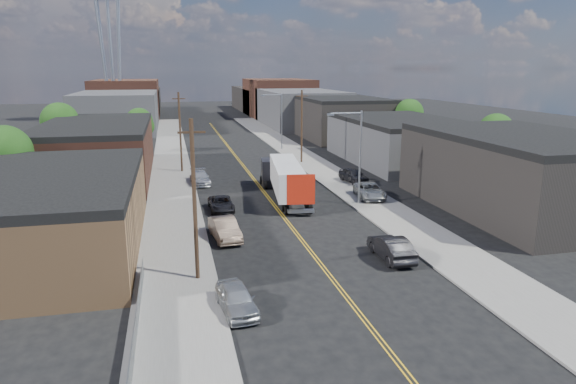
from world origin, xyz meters
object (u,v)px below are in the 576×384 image
car_left_c (221,204)px  semi_truck (283,177)px  car_left_b (225,229)px  car_left_d (200,178)px  car_left_a (236,299)px  car_right_lot_a (370,191)px  car_right_lot_c (354,175)px  car_right_oncoming (391,248)px  car_ahead_truck (279,164)px

car_left_c → semi_truck: bearing=27.0°
semi_truck → car_left_b: size_ratio=3.00×
car_left_d → car_left_a: bearing=-92.2°
car_right_lot_a → car_right_lot_c: (0.93, 7.30, 0.06)m
car_left_b → car_right_lot_c: 23.29m
car_left_a → car_left_c: car_left_a is taller
car_right_oncoming → car_ahead_truck: (-0.75, 33.47, -0.09)m
car_left_c → car_right_oncoming: size_ratio=0.93×
car_right_oncoming → car_right_lot_c: car_right_lot_c is taller
semi_truck → car_left_a: bearing=-100.9°
car_left_d → car_ahead_truck: bearing=29.8°
car_left_b → car_right_lot_a: car_left_b is taller
car_left_d → car_ahead_truck: car_left_d is taller
car_right_lot_c → semi_truck: bearing=-161.6°
car_left_b → car_right_lot_a: size_ratio=0.93×
car_left_d → semi_truck: bearing=-48.2°
car_right_lot_c → car_left_d: bearing=160.1°
car_left_a → car_left_d: car_left_a is taller
car_ahead_truck → car_left_a: bearing=-107.3°
semi_truck → car_ahead_truck: bearing=86.7°
car_right_lot_c → car_ahead_truck: (-6.50, 10.20, -0.23)m
car_left_d → car_right_lot_a: 19.51m
car_left_c → car_right_lot_c: car_right_lot_c is taller
car_right_lot_a → car_ahead_truck: size_ratio=1.02×
car_left_a → car_right_oncoming: bearing=19.3°
car_left_c → car_right_lot_a: car_right_lot_a is taller
car_left_b → car_right_lot_a: 18.04m
car_right_lot_a → car_right_lot_c: size_ratio=1.13×
car_right_oncoming → car_right_lot_a: (4.82, 15.97, 0.07)m
car_left_b → car_right_oncoming: 12.68m
car_right_lot_c → car_ahead_truck: 12.10m
car_left_b → car_right_lot_c: bearing=38.5°
car_left_b → car_ahead_truck: 28.48m
semi_truck → car_right_lot_c: size_ratio=3.16×
car_left_a → car_left_b: bearing=80.3°
car_right_lot_c → car_right_oncoming: bearing=-112.1°
semi_truck → car_left_c: (-6.67, -3.54, -1.54)m
car_left_a → car_left_d: 32.33m
car_right_lot_a → car_ahead_truck: 18.37m
semi_truck → car_ahead_truck: 15.17m
semi_truck → car_left_d: size_ratio=2.94×
car_left_a → car_ahead_truck: 40.41m
car_left_b → car_ahead_truck: car_left_b is taller
car_left_b → car_ahead_truck: size_ratio=0.95×
car_left_a → car_right_oncoming: 12.66m
car_left_d → car_right_lot_c: size_ratio=1.07×
semi_truck → car_ahead_truck: semi_truck is taller
car_left_a → car_right_lot_c: 33.50m
semi_truck → car_left_b: bearing=-114.2°
car_left_a → car_ahead_truck: (10.65, 38.98, -0.02)m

